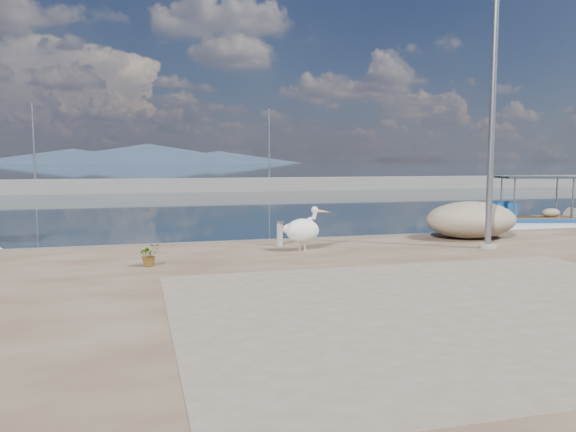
% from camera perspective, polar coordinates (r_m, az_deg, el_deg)
% --- Properties ---
extents(ground, '(1400.00, 1400.00, 0.00)m').
position_cam_1_polar(ground, '(11.60, 4.96, -8.20)').
color(ground, '#162635').
rests_on(ground, ground).
extents(quay, '(44.00, 22.00, 0.50)m').
position_cam_1_polar(quay, '(6.51, 24.37, -17.65)').
color(quay, brown).
rests_on(quay, ground).
extents(quay_patch, '(9.00, 7.00, 0.01)m').
position_cam_1_polar(quay_patch, '(9.30, 17.36, -8.73)').
color(quay_patch, gray).
rests_on(quay_patch, quay).
extents(breakwater, '(120.00, 2.20, 7.50)m').
position_cam_1_polar(breakwater, '(50.77, -10.76, 3.10)').
color(breakwater, gray).
rests_on(breakwater, ground).
extents(mountains, '(370.00, 280.00, 22.00)m').
position_cam_1_polar(mountains, '(660.66, -14.51, 6.05)').
color(mountains, '#28384C').
rests_on(mountains, ground).
extents(boat_right, '(5.47, 2.96, 2.51)m').
position_cam_1_polar(boat_right, '(24.62, 23.68, -0.84)').
color(boat_right, white).
rests_on(boat_right, ground).
extents(pelican, '(1.19, 0.76, 1.13)m').
position_cam_1_polar(pelican, '(14.15, 1.55, -1.42)').
color(pelican, tan).
rests_on(pelican, quay).
extents(lamp_post, '(0.44, 0.96, 7.00)m').
position_cam_1_polar(lamp_post, '(15.44, 19.97, 9.12)').
color(lamp_post, gray).
rests_on(lamp_post, quay).
extents(bollard_near, '(0.22, 0.22, 0.67)m').
position_cam_1_polar(bollard_near, '(15.02, -0.84, -1.66)').
color(bollard_near, gray).
rests_on(bollard_near, quay).
extents(potted_plant, '(0.54, 0.50, 0.50)m').
position_cam_1_polar(potted_plant, '(12.49, -13.90, -3.84)').
color(potted_plant, '#33722D').
rests_on(potted_plant, quay).
extents(net_pile_c, '(2.75, 1.96, 1.08)m').
position_cam_1_polar(net_pile_c, '(17.32, 18.10, -0.37)').
color(net_pile_c, tan).
rests_on(net_pile_c, quay).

